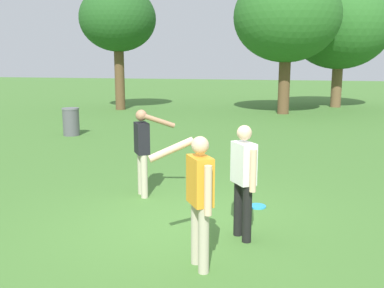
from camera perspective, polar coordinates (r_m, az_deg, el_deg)
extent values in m
plane|color=#447530|center=(6.80, -1.38, -10.51)|extent=(120.00, 120.00, 0.00)
cylinder|color=#B7AD93|center=(5.14, 1.58, -12.85)|extent=(0.13, 0.13, 0.82)
cylinder|color=#B7AD93|center=(5.36, 0.56, -11.80)|extent=(0.13, 0.13, 0.82)
cube|color=orange|center=(5.01, 1.09, -4.94)|extent=(0.40, 0.44, 0.58)
sphere|color=beige|center=(4.92, 1.10, -0.16)|extent=(0.21, 0.21, 0.21)
cylinder|color=beige|center=(4.80, 2.19, -6.30)|extent=(0.09, 0.09, 0.58)
cylinder|color=beige|center=(5.09, -2.81, -0.77)|extent=(0.52, 0.41, 0.28)
cylinder|color=#B7AD93|center=(8.16, -6.88, -3.91)|extent=(0.13, 0.13, 0.82)
cylinder|color=#B7AD93|center=(7.91, -6.46, -4.37)|extent=(0.13, 0.13, 0.82)
cube|color=black|center=(7.88, -6.78, 0.79)|extent=(0.40, 0.44, 0.58)
sphere|color=#9E7051|center=(7.82, -6.85, 3.85)|extent=(0.21, 0.21, 0.21)
cylinder|color=#9E7051|center=(8.14, -7.18, 0.74)|extent=(0.09, 0.09, 0.58)
cylinder|color=#9E7051|center=(7.65, -4.41, 3.11)|extent=(0.52, 0.41, 0.28)
cylinder|color=black|center=(6.01, 7.43, -9.33)|extent=(0.13, 0.13, 0.82)
cylinder|color=black|center=(6.23, 6.25, -8.59)|extent=(0.13, 0.13, 0.82)
cube|color=white|center=(5.92, 6.98, -2.56)|extent=(0.41, 0.43, 0.58)
sphere|color=beige|center=(5.84, 7.07, 1.50)|extent=(0.21, 0.21, 0.21)
cylinder|color=beige|center=(5.71, 8.23, -3.60)|extent=(0.09, 0.09, 0.58)
cylinder|color=beige|center=(6.15, 5.80, -2.50)|extent=(0.09, 0.09, 0.58)
cylinder|color=#2D9EDB|center=(7.57, 8.79, -8.29)|extent=(0.30, 0.30, 0.03)
cylinder|color=#515156|center=(15.31, -15.97, 2.79)|extent=(0.56, 0.56, 0.90)
cylinder|color=slate|center=(15.26, -16.07, 4.58)|extent=(0.59, 0.59, 0.06)
cylinder|color=brown|center=(23.37, -9.73, 9.10)|extent=(0.52, 0.52, 3.68)
ellipsoid|color=#21511E|center=(23.47, -9.97, 16.30)|extent=(4.01, 4.01, 3.41)
cylinder|color=brown|center=(21.57, 12.32, 8.34)|extent=(0.56, 0.56, 3.28)
ellipsoid|color=#286023|center=(21.67, 12.65, 16.41)|extent=(5.11, 5.11, 4.34)
cylinder|color=brown|center=(25.75, 18.93, 8.04)|extent=(0.58, 0.58, 2.98)
ellipsoid|color=#286023|center=(25.81, 19.35, 14.72)|extent=(5.53, 5.53, 4.70)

